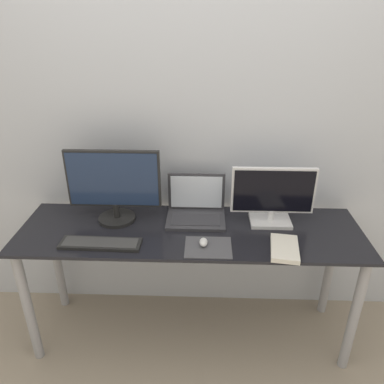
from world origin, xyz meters
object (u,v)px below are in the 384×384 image
laptop (196,208)px  mouse (203,242)px  book (285,248)px  keyboard (101,243)px  monitor_left (114,185)px  monitor_right (273,196)px

laptop → mouse: laptop is taller
book → mouse: bearing=176.5°
keyboard → book: book is taller
monitor_left → mouse: bearing=-26.5°
monitor_right → monitor_left: bearing=-180.0°
monitor_left → mouse: monitor_left is taller
monitor_right → mouse: size_ratio=6.71×
monitor_left → book: monitor_left is taller
laptop → book: 0.56m
monitor_right → book: bearing=-83.4°
monitor_right → keyboard: size_ratio=1.09×
monitor_left → mouse: size_ratio=7.61×
laptop → keyboard: bearing=-147.6°
laptop → mouse: bearing=-81.1°
monitor_right → laptop: (-0.42, 0.05, -0.11)m
mouse → book: mouse is taller
monitor_left → laptop: monitor_left is taller
monitor_right → laptop: monitor_right is taller
monitor_right → book: monitor_right is taller
keyboard → book: (0.94, -0.01, 0.00)m
monitor_left → book: (0.91, -0.28, -0.21)m
monitor_left → keyboard: monitor_left is taller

